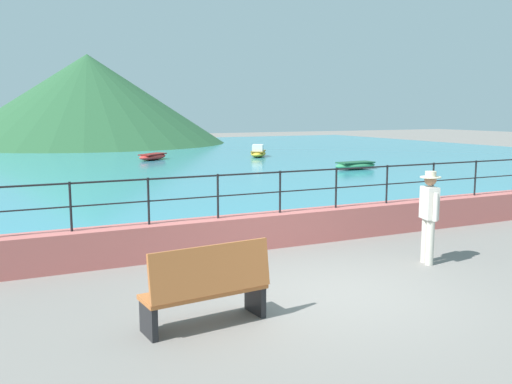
% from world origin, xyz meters
% --- Properties ---
extents(ground_plane, '(120.00, 120.00, 0.00)m').
position_xyz_m(ground_plane, '(0.00, 0.00, 0.00)').
color(ground_plane, slate).
extents(promenade_wall, '(20.00, 0.56, 0.70)m').
position_xyz_m(promenade_wall, '(0.00, 3.20, 0.35)').
color(promenade_wall, '#BC605B').
rests_on(promenade_wall, ground).
extents(railing, '(18.44, 0.04, 0.90)m').
position_xyz_m(railing, '(-0.00, 3.20, 1.31)').
color(railing, black).
rests_on(railing, promenade_wall).
extents(lake_water, '(64.00, 44.32, 0.06)m').
position_xyz_m(lake_water, '(0.00, 25.84, 0.03)').
color(lake_water, teal).
rests_on(lake_water, ground).
extents(hill_main, '(23.48, 23.48, 7.66)m').
position_xyz_m(hill_main, '(3.03, 42.65, 3.83)').
color(hill_main, '#285633').
rests_on(hill_main, ground).
extents(bench_main, '(1.75, 0.72, 1.13)m').
position_xyz_m(bench_main, '(-2.29, -0.40, 0.56)').
color(bench_main, '#B76633').
rests_on(bench_main, ground).
extents(person_walking, '(0.38, 0.55, 1.75)m').
position_xyz_m(person_walking, '(2.51, 0.70, 0.98)').
color(person_walking, beige).
rests_on(person_walking, ground).
extents(boat_0, '(2.34, 1.02, 0.36)m').
position_xyz_m(boat_0, '(11.01, 14.79, 0.26)').
color(boat_0, '#338C59').
rests_on(boat_0, lake_water).
extents(boat_1, '(1.97, 2.43, 0.76)m').
position_xyz_m(boat_1, '(10.02, 23.50, 0.33)').
color(boat_1, gold).
rests_on(boat_1, lake_water).
extents(boat_2, '(2.32, 2.19, 0.36)m').
position_xyz_m(boat_2, '(3.56, 24.10, 0.26)').
color(boat_2, red).
rests_on(boat_2, lake_water).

